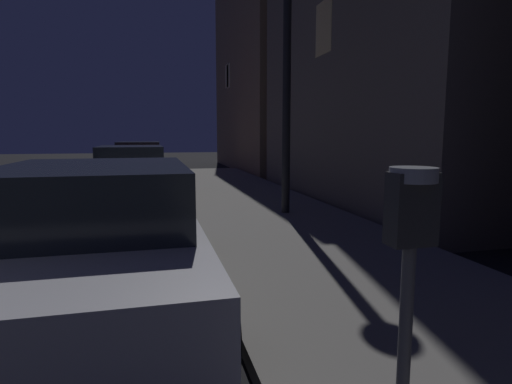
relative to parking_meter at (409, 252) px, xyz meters
The scene contains 6 objects.
parking_meter is the anchor object (origin of this frame).
car_silver 3.18m from the parking_meter, 119.54° to the left, with size 2.11×4.51×1.43m.
car_white 9.53m from the parking_meter, 99.35° to the left, with size 2.03×4.39×1.43m.
car_red 16.01m from the parking_meter, 95.54° to the left, with size 2.15×4.06×1.43m.
street_lamp 7.24m from the parking_meter, 76.44° to the left, with size 0.44×0.44×5.96m.
building_far 20.79m from the parking_meter, 70.57° to the left, with size 7.74×10.71×10.98m.
Camera 1 is at (3.38, -1.49, 1.70)m, focal length 29.38 mm.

